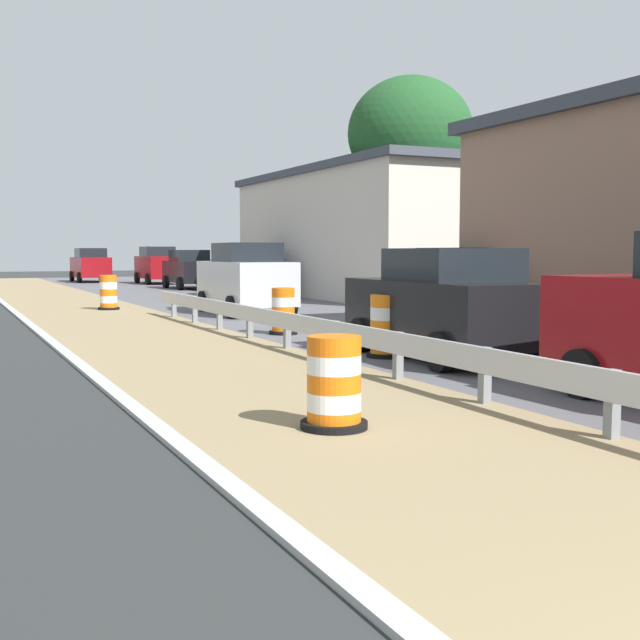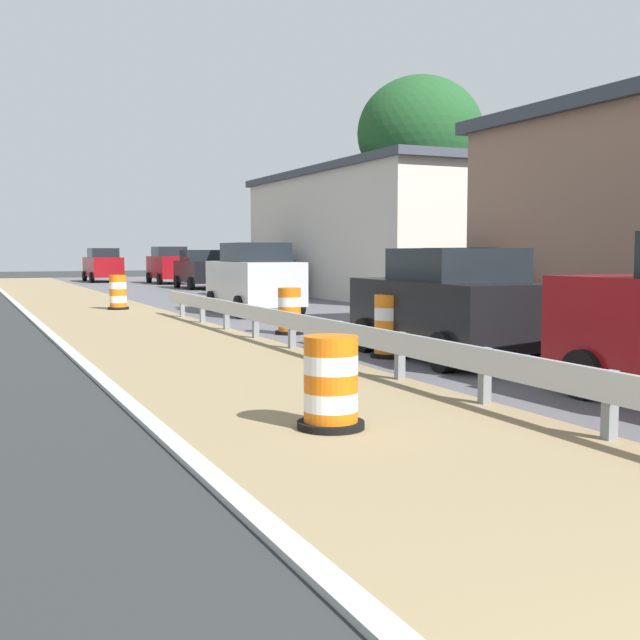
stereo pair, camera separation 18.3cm
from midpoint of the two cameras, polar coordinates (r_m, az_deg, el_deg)
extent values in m
cube|color=slate|center=(8.54, 20.48, -5.69)|extent=(0.12, 0.12, 0.70)
cube|color=slate|center=(10.10, 12.14, -3.89)|extent=(0.12, 0.12, 0.70)
cube|color=slate|center=(11.82, 6.14, -2.54)|extent=(0.12, 0.12, 0.70)
cube|color=slate|center=(13.64, 1.70, -1.53)|extent=(0.12, 0.12, 0.70)
cube|color=slate|center=(15.53, -1.66, -0.75)|extent=(0.12, 0.12, 0.70)
cube|color=slate|center=(17.45, -4.30, -0.13)|extent=(0.12, 0.12, 0.70)
cube|color=slate|center=(19.42, -6.40, 0.36)|extent=(0.12, 0.12, 0.70)
cube|color=slate|center=(21.40, -8.12, 0.76)|extent=(0.12, 0.12, 0.70)
cube|color=slate|center=(23.40, -9.54, 1.09)|extent=(0.12, 0.12, 0.70)
cylinder|color=orange|center=(8.56, 1.39, -7.07)|extent=(0.58, 0.58, 0.20)
cylinder|color=white|center=(8.52, 1.39, -5.77)|extent=(0.58, 0.58, 0.20)
cylinder|color=orange|center=(8.49, 1.40, -4.46)|extent=(0.58, 0.58, 0.20)
cylinder|color=white|center=(8.46, 1.40, -3.14)|extent=(0.58, 0.58, 0.20)
cylinder|color=orange|center=(8.43, 1.40, -1.81)|extent=(0.58, 0.58, 0.20)
cylinder|color=black|center=(8.57, 1.39, -7.46)|extent=(0.72, 0.72, 0.08)
cylinder|color=orange|center=(14.29, 5.31, -2.22)|extent=(0.54, 0.54, 0.22)
cylinder|color=white|center=(14.26, 5.32, -1.33)|extent=(0.54, 0.54, 0.22)
cylinder|color=orange|center=(14.24, 5.33, -0.44)|extent=(0.54, 0.54, 0.22)
cylinder|color=white|center=(14.22, 5.34, 0.46)|extent=(0.54, 0.54, 0.22)
cylinder|color=orange|center=(14.21, 5.34, 1.36)|extent=(0.54, 0.54, 0.22)
cylinder|color=black|center=(14.30, 5.31, -2.50)|extent=(0.68, 0.68, 0.08)
cylinder|color=orange|center=(18.21, -1.90, -0.69)|extent=(0.52, 0.52, 0.21)
cylinder|color=white|center=(18.19, -1.90, -0.02)|extent=(0.52, 0.52, 0.21)
cylinder|color=orange|center=(18.17, -1.90, 0.64)|extent=(0.52, 0.52, 0.21)
cylinder|color=white|center=(18.16, -1.90, 1.30)|extent=(0.52, 0.52, 0.21)
cylinder|color=orange|center=(18.15, -1.90, 1.97)|extent=(0.52, 0.52, 0.21)
cylinder|color=black|center=(18.22, -1.90, -0.89)|extent=(0.65, 0.65, 0.08)
cylinder|color=orange|center=(26.77, -13.95, 0.97)|extent=(0.54, 0.54, 0.22)
cylinder|color=white|center=(26.76, -13.95, 1.45)|extent=(0.54, 0.54, 0.22)
cylinder|color=orange|center=(26.75, -13.96, 1.92)|extent=(0.54, 0.54, 0.22)
cylinder|color=white|center=(26.74, -13.97, 2.40)|extent=(0.54, 0.54, 0.22)
cylinder|color=orange|center=(26.73, -13.98, 2.88)|extent=(0.54, 0.54, 0.22)
cylinder|color=black|center=(26.78, -13.94, 0.82)|extent=(0.68, 0.68, 0.08)
cube|color=silver|center=(24.28, -4.53, 2.68)|extent=(1.89, 4.48, 1.25)
cube|color=black|center=(24.10, -4.41, 4.82)|extent=(1.65, 2.08, 0.56)
cylinder|color=black|center=(25.45, -7.47, 1.35)|extent=(0.24, 0.65, 0.64)
cylinder|color=black|center=(25.98, -3.67, 1.45)|extent=(0.24, 0.65, 0.64)
cylinder|color=black|center=(22.65, -5.50, 0.93)|extent=(0.24, 0.65, 0.64)
cylinder|color=black|center=(23.24, -1.30, 1.05)|extent=(0.24, 0.65, 0.64)
cube|color=navy|center=(33.75, -4.36, 3.25)|extent=(2.05, 4.21, 1.20)
cube|color=black|center=(33.90, -4.46, 4.75)|extent=(1.79, 1.96, 0.56)
cylinder|color=black|center=(32.81, -1.99, 2.17)|extent=(0.24, 0.65, 0.64)
cylinder|color=black|center=(32.17, -5.22, 2.10)|extent=(0.24, 0.65, 0.64)
cylinder|color=black|center=(35.38, -3.57, 2.36)|extent=(0.24, 0.65, 0.64)
cylinder|color=black|center=(34.80, -6.59, 2.29)|extent=(0.24, 0.65, 0.64)
cube|color=maroon|center=(51.56, -15.07, 3.66)|extent=(1.83, 4.39, 1.20)
cube|color=black|center=(51.38, -15.06, 4.64)|extent=(1.64, 2.03, 0.56)
cylinder|color=black|center=(52.86, -16.29, 3.01)|extent=(0.22, 0.64, 0.64)
cylinder|color=black|center=(53.16, -14.36, 3.06)|extent=(0.22, 0.64, 0.64)
cylinder|color=black|center=(50.00, -15.80, 2.92)|extent=(0.22, 0.64, 0.64)
cylinder|color=black|center=(50.31, -13.77, 2.98)|extent=(0.22, 0.64, 0.64)
cube|color=black|center=(41.05, -8.32, 3.42)|extent=(1.84, 4.02, 1.08)
cube|color=black|center=(41.19, -8.39, 4.56)|extent=(1.64, 1.85, 0.56)
cylinder|color=black|center=(40.08, -6.53, 2.63)|extent=(0.22, 0.64, 0.64)
cylinder|color=black|center=(39.55, -9.02, 2.57)|extent=(0.22, 0.64, 0.64)
cylinder|color=black|center=(42.60, -7.64, 2.75)|extent=(0.22, 0.64, 0.64)
cylinder|color=black|center=(42.10, -10.00, 2.70)|extent=(0.22, 0.64, 0.64)
cylinder|color=black|center=(10.74, 18.71, -3.69)|extent=(0.24, 0.65, 0.64)
cube|color=maroon|center=(19.85, 11.30, 1.87)|extent=(1.91, 4.04, 1.08)
cube|color=black|center=(19.96, 11.07, 4.25)|extent=(1.70, 1.87, 0.56)
cylinder|color=black|center=(19.43, 15.80, 0.12)|extent=(0.23, 0.64, 0.64)
cylinder|color=black|center=(18.27, 11.39, -0.09)|extent=(0.23, 0.64, 0.64)
cylinder|color=black|center=(21.50, 11.18, 0.65)|extent=(0.23, 0.64, 0.64)
cylinder|color=black|center=(20.46, 6.97, 0.50)|extent=(0.23, 0.64, 0.64)
cube|color=black|center=(14.20, 9.62, 0.66)|extent=(2.07, 4.25, 1.05)
cube|color=black|center=(14.02, 10.03, 3.90)|extent=(1.81, 1.98, 0.56)
cylinder|color=black|center=(14.98, 3.62, -1.07)|extent=(0.24, 0.65, 0.64)
cylinder|color=black|center=(15.93, 9.90, -0.78)|extent=(0.24, 0.65, 0.64)
cylinder|color=black|center=(12.57, 9.20, -2.27)|extent=(0.24, 0.65, 0.64)
cylinder|color=black|center=(13.69, 16.13, -1.82)|extent=(0.24, 0.65, 0.64)
cube|color=maroon|center=(47.89, -10.51, 3.71)|extent=(1.90, 4.29, 1.28)
cube|color=black|center=(48.05, -10.57, 4.81)|extent=(1.70, 1.98, 0.56)
cylinder|color=black|center=(46.77, -8.97, 2.92)|extent=(0.22, 0.64, 0.64)
cylinder|color=black|center=(46.31, -11.21, 2.87)|extent=(0.22, 0.64, 0.64)
cylinder|color=black|center=(49.50, -9.82, 3.02)|extent=(0.22, 0.64, 0.64)
cylinder|color=black|center=(49.07, -11.95, 2.97)|extent=(0.22, 0.64, 0.64)
cube|color=beige|center=(34.48, 5.28, 5.89)|extent=(7.66, 14.32, 4.98)
cube|color=#3D424C|center=(34.63, 5.31, 10.27)|extent=(7.97, 14.89, 0.30)
cylinder|color=brown|center=(30.43, 7.21, 5.45)|extent=(0.36, 0.36, 4.39)
ellipsoid|color=#1E4C23|center=(30.74, 7.30, 13.03)|extent=(4.66, 4.66, 4.19)
camera|label=1|loc=(0.09, -89.49, 0.04)|focal=45.04mm
camera|label=2|loc=(0.09, 90.51, -0.04)|focal=45.04mm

